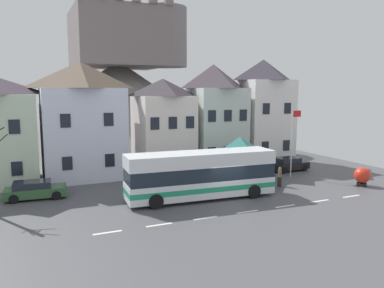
{
  "coord_description": "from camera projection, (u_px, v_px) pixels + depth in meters",
  "views": [
    {
      "loc": [
        -12.9,
        -22.86,
        7.7
      ],
      "look_at": [
        -0.81,
        4.32,
        3.58
      ],
      "focal_mm": 35.65,
      "sensor_mm": 36.0,
      "label": 1
    }
  ],
  "objects": [
    {
      "name": "ground_plane",
      "position": [
        227.0,
        201.0,
        26.94
      ],
      "size": [
        40.0,
        60.0,
        0.07
      ],
      "color": "#4B4B4F"
    },
    {
      "name": "townhouse_01",
      "position": [
        82.0,
        120.0,
        34.01
      ],
      "size": [
        6.88,
        6.43,
        10.29
      ],
      "color": "silver",
      "rests_on": "ground_plane"
    },
    {
      "name": "townhouse_02",
      "position": [
        163.0,
        126.0,
        36.5
      ],
      "size": [
        5.06,
        5.11,
        8.89
      ],
      "color": "silver",
      "rests_on": "ground_plane"
    },
    {
      "name": "townhouse_03",
      "position": [
        213.0,
        116.0,
        39.14
      ],
      "size": [
        5.1,
        6.15,
        10.4
      ],
      "color": "silver",
      "rests_on": "ground_plane"
    },
    {
      "name": "townhouse_04",
      "position": [
        262.0,
        112.0,
        40.94
      ],
      "size": [
        5.25,
        5.16,
        11.03
      ],
      "color": "white",
      "rests_on": "ground_plane"
    },
    {
      "name": "hilltop_castle",
      "position": [
        120.0,
        97.0,
        55.6
      ],
      "size": [
        35.59,
        35.59,
        19.74
      ],
      "color": "slate",
      "rests_on": "ground_plane"
    },
    {
      "name": "transit_bus",
      "position": [
        201.0,
        175.0,
        27.32
      ],
      "size": [
        10.97,
        3.25,
        3.41
      ],
      "rotation": [
        0.0,
        0.0,
        -0.06
      ],
      "color": "silver",
      "rests_on": "ground_plane"
    },
    {
      "name": "bus_shelter",
      "position": [
        240.0,
        145.0,
        32.48
      ],
      "size": [
        3.6,
        3.6,
        3.87
      ],
      "color": "#473D33",
      "rests_on": "ground_plane"
    },
    {
      "name": "parked_car_00",
      "position": [
        288.0,
        164.0,
        37.19
      ],
      "size": [
        3.92,
        2.09,
        1.3
      ],
      "rotation": [
        0.0,
        0.0,
        0.05
      ],
      "color": "black",
      "rests_on": "ground_plane"
    },
    {
      "name": "parked_car_01",
      "position": [
        35.0,
        190.0,
        27.52
      ],
      "size": [
        4.35,
        2.21,
        1.28
      ],
      "rotation": [
        0.0,
        0.0,
        -0.07
      ],
      "color": "#325B34",
      "rests_on": "ground_plane"
    },
    {
      "name": "parked_car_02",
      "position": [
        235.0,
        170.0,
        34.4
      ],
      "size": [
        4.35,
        2.18,
        1.32
      ],
      "rotation": [
        0.0,
        0.0,
        3.24
      ],
      "color": "silver",
      "rests_on": "ground_plane"
    },
    {
      "name": "pedestrian_00",
      "position": [
        280.0,
        177.0,
        31.01
      ],
      "size": [
        0.28,
        0.36,
        1.58
      ],
      "color": "#38332D",
      "rests_on": "ground_plane"
    },
    {
      "name": "pedestrian_01",
      "position": [
        233.0,
        178.0,
        30.59
      ],
      "size": [
        0.33,
        0.28,
        1.48
      ],
      "color": "#38332D",
      "rests_on": "ground_plane"
    },
    {
      "name": "pedestrian_02",
      "position": [
        256.0,
        175.0,
        31.6
      ],
      "size": [
        0.32,
        0.3,
        1.56
      ],
      "color": "black",
      "rests_on": "ground_plane"
    },
    {
      "name": "public_bench",
      "position": [
        232.0,
        172.0,
        34.49
      ],
      "size": [
        1.41,
        0.48,
        0.87
      ],
      "color": "#473828",
      "rests_on": "ground_plane"
    },
    {
      "name": "flagpole",
      "position": [
        293.0,
        138.0,
        34.07
      ],
      "size": [
        0.95,
        0.1,
        6.07
      ],
      "color": "silver",
      "rests_on": "ground_plane"
    },
    {
      "name": "harbour_buoy",
      "position": [
        362.0,
        176.0,
        31.16
      ],
      "size": [
        1.3,
        1.3,
        1.55
      ],
      "color": "black",
      "rests_on": "ground_plane"
    }
  ]
}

